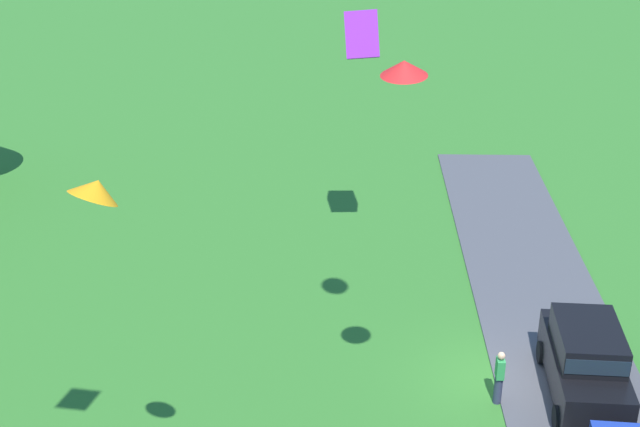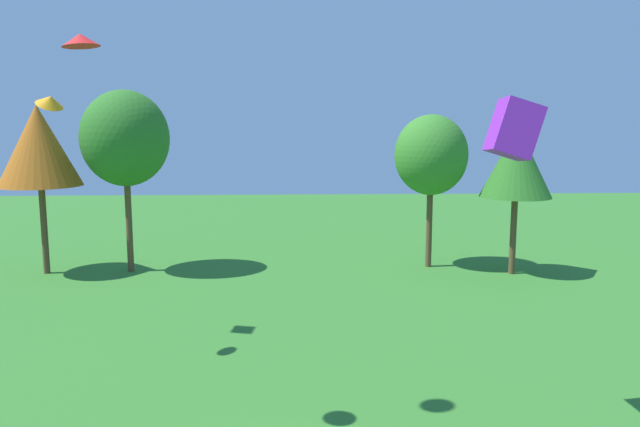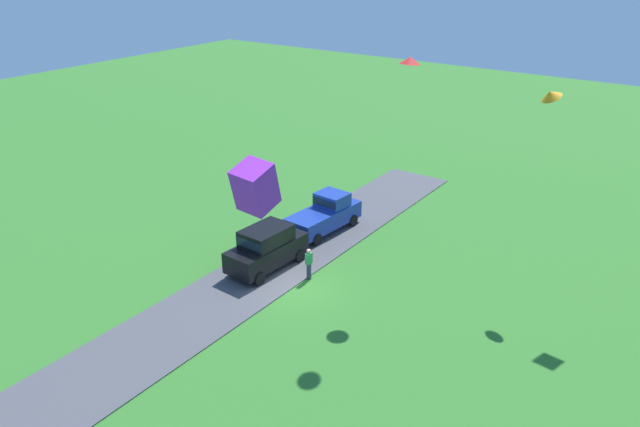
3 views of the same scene
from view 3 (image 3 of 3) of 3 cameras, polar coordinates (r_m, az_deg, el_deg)
The scene contains 8 objects.
ground_plane at distance 31.42m, azimuth -2.25°, elevation -6.66°, with size 120.00×120.00×0.00m, color #337528.
pavement_strip at distance 32.60m, azimuth -5.32°, elevation -5.47°, with size 36.00×4.40×0.06m, color #4C4C51.
car_pickup_by_flagpole at distance 36.72m, azimuth 0.51°, elevation 0.02°, with size 5.14×2.36×2.14m.
car_suv_near_entrance at distance 32.52m, azimuth -4.90°, elevation -3.00°, with size 4.70×2.26×2.28m.
person_watching_sky at distance 31.61m, azimuth -1.03°, elevation -4.62°, with size 0.36×0.24×1.71m.
kite_delta_mid_center at distance 30.49m, azimuth 20.36°, elevation 10.16°, with size 0.94×0.94×0.35m, color orange.
kite_box_low_drifter at distance 20.31m, azimuth -5.94°, elevation 2.44°, with size 1.08×1.08×1.51m, color purple.
kite_delta_trailing_tail at distance 29.41m, azimuth 8.25°, elevation 13.68°, with size 0.97×0.97×0.32m, color red.
Camera 3 is at (21.42, 16.56, 15.94)m, focal length 35.00 mm.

